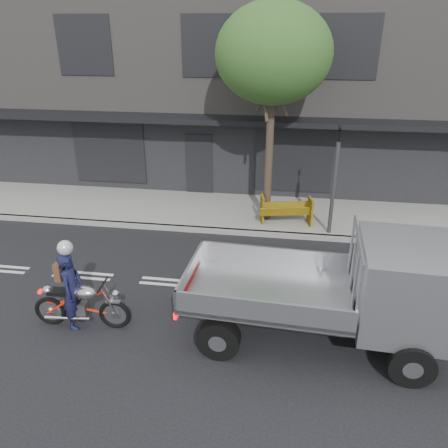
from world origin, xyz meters
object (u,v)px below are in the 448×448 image
street_tree (273,54)px  traffic_light_pole (334,187)px  construction_barrier (286,212)px  flatbed_ute (381,288)px  motorcycle (81,304)px  rider (72,291)px

street_tree → traffic_light_pole: bearing=-23.0°
construction_barrier → flatbed_ute: bearing=-70.5°
motorcycle → rider: size_ratio=1.21×
rider → street_tree: bearing=-34.8°
flatbed_ute → street_tree: bearing=116.2°
street_tree → construction_barrier: street_tree is taller
rider → motorcycle: bearing=-93.2°
motorcycle → construction_barrier: size_ratio=1.31×
traffic_light_pole → motorcycle: size_ratio=1.62×
motorcycle → rider: rider is taller
rider → construction_barrier: bearing=-41.5°
street_tree → motorcycle: 8.58m
street_tree → rider: (-3.79, -6.18, -4.39)m
rider → construction_barrier: size_ratio=1.08×
flatbed_ute → rider: bearing=-174.7°
motorcycle → rider: bearing=176.8°
motorcycle → construction_barrier: bearing=49.5°
rider → traffic_light_pole: bearing=-50.6°
traffic_light_pole → motorcycle: bearing=-136.6°
traffic_light_pole → rider: (-5.79, -5.33, -0.76)m
traffic_light_pole → rider: 7.91m
street_tree → motorcycle: street_tree is taller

